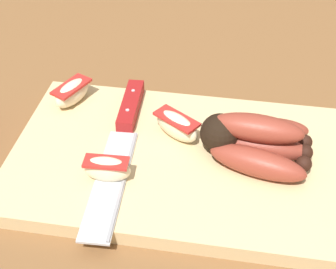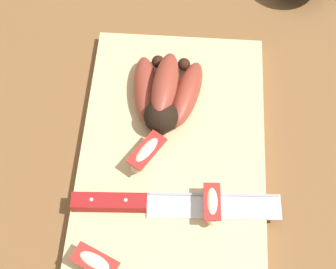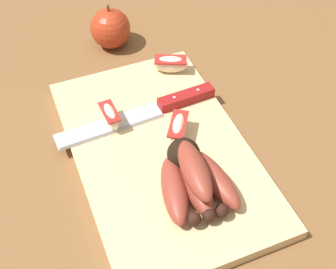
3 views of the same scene
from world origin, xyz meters
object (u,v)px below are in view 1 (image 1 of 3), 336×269
(apple_wedge_middle, at_px, (72,92))
(apple_wedge_far, at_px, (174,125))
(banana_bunch, at_px, (254,140))
(apple_wedge_near, at_px, (107,169))
(chefs_knife, at_px, (125,129))

(apple_wedge_middle, bearing_deg, apple_wedge_far, -18.56)
(banana_bunch, bearing_deg, apple_wedge_near, -156.20)
(apple_wedge_middle, relative_size, apple_wedge_far, 1.00)
(apple_wedge_near, bearing_deg, apple_wedge_far, 54.78)
(apple_wedge_near, relative_size, apple_wedge_far, 0.84)
(chefs_knife, xyz_separation_m, apple_wedge_middle, (-0.09, 0.05, 0.01))
(apple_wedge_near, distance_m, apple_wedge_far, 0.11)
(chefs_knife, distance_m, apple_wedge_near, 0.09)
(chefs_knife, bearing_deg, apple_wedge_far, 3.11)
(banana_bunch, height_order, apple_wedge_far, banana_bunch)
(chefs_knife, bearing_deg, banana_bunch, -4.99)
(apple_wedge_near, distance_m, apple_wedge_middle, 0.17)
(apple_wedge_far, bearing_deg, apple_wedge_middle, 161.44)
(banana_bunch, xyz_separation_m, apple_wedge_near, (-0.16, -0.07, -0.00))
(chefs_knife, xyz_separation_m, apple_wedge_near, (-0.00, -0.09, 0.01))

